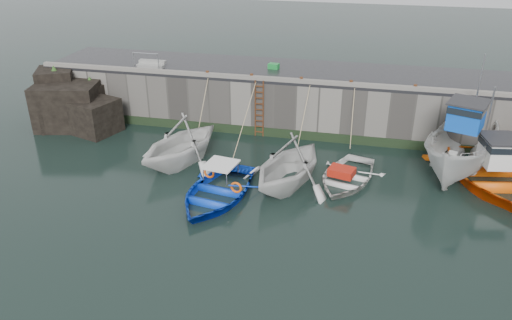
% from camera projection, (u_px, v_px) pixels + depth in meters
% --- Properties ---
extents(ground, '(120.00, 120.00, 0.00)m').
position_uv_depth(ground, '(253.00, 241.00, 18.82)').
color(ground, black).
rests_on(ground, ground).
extents(quay_back, '(30.00, 5.00, 3.00)m').
position_uv_depth(quay_back, '(302.00, 98.00, 29.12)').
color(quay_back, slate).
rests_on(quay_back, ground).
extents(road_back, '(30.00, 5.00, 0.16)m').
position_uv_depth(road_back, '(303.00, 72.00, 28.43)').
color(road_back, black).
rests_on(road_back, quay_back).
extents(kerb_back, '(30.00, 0.30, 0.20)m').
position_uv_depth(kerb_back, '(297.00, 81.00, 26.29)').
color(kerb_back, slate).
rests_on(kerb_back, road_back).
extents(algae_back, '(30.00, 0.08, 0.50)m').
position_uv_depth(algae_back, '(295.00, 135.00, 27.44)').
color(algae_back, black).
rests_on(algae_back, ground).
extents(rock_outcrop, '(5.85, 4.24, 3.41)m').
position_uv_depth(rock_outcrop, '(73.00, 104.00, 28.87)').
color(rock_outcrop, black).
rests_on(rock_outcrop, ground).
extents(ladder, '(0.51, 0.08, 3.20)m').
position_uv_depth(ladder, '(259.00, 109.00, 27.22)').
color(ladder, '#3F1E0F').
rests_on(ladder, ground).
extents(boat_near_white, '(6.12, 6.55, 2.78)m').
position_uv_depth(boat_near_white, '(182.00, 162.00, 24.89)').
color(boat_near_white, silver).
rests_on(boat_near_white, ground).
extents(boat_near_white_rope, '(0.04, 3.13, 3.10)m').
position_uv_depth(boat_near_white_rope, '(203.00, 136.00, 27.84)').
color(boat_near_white_rope, tan).
rests_on(boat_near_white_rope, ground).
extents(boat_near_blue, '(4.50, 5.75, 1.09)m').
position_uv_depth(boat_near_blue, '(217.00, 197.00, 21.79)').
color(boat_near_blue, blue).
rests_on(boat_near_blue, ground).
extents(boat_near_blue_rope, '(0.04, 5.32, 3.10)m').
position_uv_depth(boat_near_blue_rope, '(244.00, 152.00, 26.02)').
color(boat_near_blue_rope, tan).
rests_on(boat_near_blue_rope, ground).
extents(boat_near_blacktrim, '(5.90, 6.34, 2.73)m').
position_uv_depth(boat_near_blacktrim, '(288.00, 185.00, 22.80)').
color(boat_near_blacktrim, silver).
rests_on(boat_near_blacktrim, ground).
extents(boat_near_blacktrim_rope, '(0.04, 3.85, 3.10)m').
position_uv_depth(boat_near_blacktrim_rope, '(300.00, 150.00, 26.23)').
color(boat_near_blacktrim_rope, tan).
rests_on(boat_near_blacktrim_rope, ground).
extents(boat_near_navy, '(4.30, 5.23, 0.94)m').
position_uv_depth(boat_near_navy, '(346.00, 180.00, 23.18)').
color(boat_near_navy, white).
rests_on(boat_near_navy, ground).
extents(boat_near_navy_rope, '(0.04, 3.17, 3.10)m').
position_uv_depth(boat_near_navy_rope, '(350.00, 150.00, 26.16)').
color(boat_near_navy_rope, tan).
rests_on(boat_near_navy_rope, ground).
extents(boat_far_white, '(5.08, 7.78, 5.81)m').
position_uv_depth(boat_far_white, '(462.00, 150.00, 23.44)').
color(boat_far_white, silver).
rests_on(boat_far_white, ground).
extents(boat_far_orange, '(6.23, 7.85, 4.46)m').
position_uv_depth(boat_far_orange, '(489.00, 171.00, 23.00)').
color(boat_far_orange, '#FF630D').
rests_on(boat_far_orange, ground).
extents(fish_crate, '(0.65, 0.49, 0.30)m').
position_uv_depth(fish_crate, '(274.00, 66.00, 28.68)').
color(fish_crate, '#178333').
rests_on(fish_crate, road_back).
extents(railing, '(1.60, 1.05, 1.00)m').
position_uv_depth(railing, '(151.00, 64.00, 28.98)').
color(railing, '#A5A8AD').
rests_on(railing, road_back).
extents(bollard_a, '(0.18, 0.18, 0.28)m').
position_uv_depth(bollard_a, '(207.00, 73.00, 27.37)').
color(bollard_a, '#3F1E0F').
rests_on(bollard_a, road_back).
extents(bollard_b, '(0.18, 0.18, 0.28)m').
position_uv_depth(bollard_b, '(252.00, 76.00, 26.87)').
color(bollard_b, '#3F1E0F').
rests_on(bollard_b, road_back).
extents(bollard_c, '(0.18, 0.18, 0.28)m').
position_uv_depth(bollard_c, '(301.00, 80.00, 26.32)').
color(bollard_c, '#3F1E0F').
rests_on(bollard_c, road_back).
extents(bollard_d, '(0.18, 0.18, 0.28)m').
position_uv_depth(bollard_d, '(351.00, 83.00, 25.79)').
color(bollard_d, '#3F1E0F').
rests_on(bollard_d, road_back).
extents(bollard_e, '(0.18, 0.18, 0.28)m').
position_uv_depth(bollard_e, '(415.00, 87.00, 25.15)').
color(bollard_e, '#3F1E0F').
rests_on(bollard_e, road_back).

